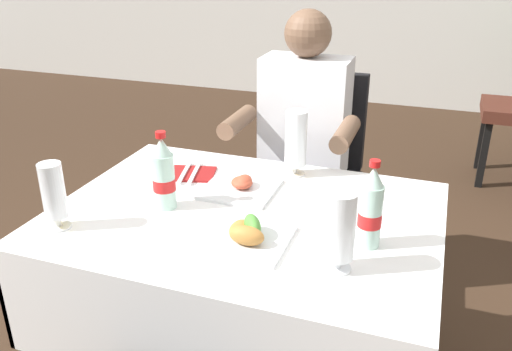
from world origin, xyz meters
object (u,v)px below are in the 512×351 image
(cola_bottle_secondary, at_px, (371,209))
(beer_glass_right, at_px, (54,196))
(chair_far_diner_seat, at_px, (309,171))
(cola_bottle_primary, at_px, (164,175))
(plate_near_camera, at_px, (247,235))
(beer_glass_middle, at_px, (340,229))
(main_dining_table, at_px, (245,261))
(seated_diner_far, at_px, (300,145))
(beer_glass_left, at_px, (296,143))
(plate_far_diner, at_px, (241,186))
(napkin_cutlery_set, at_px, (190,173))

(cola_bottle_secondary, bearing_deg, beer_glass_right, -166.79)
(chair_far_diner_seat, xyz_separation_m, cola_bottle_primary, (-0.24, -0.86, 0.30))
(plate_near_camera, height_order, cola_bottle_secondary, cola_bottle_secondary)
(beer_glass_middle, xyz_separation_m, cola_bottle_primary, (-0.57, 0.16, -0.01))
(plate_near_camera, xyz_separation_m, beer_glass_middle, (0.26, -0.05, 0.09))
(main_dining_table, distance_m, cola_bottle_secondary, 0.48)
(seated_diner_far, bearing_deg, beer_glass_middle, -69.48)
(seated_diner_far, distance_m, beer_glass_left, 0.42)
(plate_near_camera, bearing_deg, seated_diner_far, 95.55)
(cola_bottle_primary, bearing_deg, beer_glass_left, 50.65)
(beer_glass_middle, distance_m, cola_bottle_primary, 0.59)
(chair_far_diner_seat, distance_m, plate_near_camera, 1.00)
(chair_far_diner_seat, xyz_separation_m, plate_far_diner, (-0.07, -0.68, 0.21))
(seated_diner_far, relative_size, plate_far_diner, 5.45)
(main_dining_table, height_order, plate_near_camera, plate_near_camera)
(beer_glass_middle, bearing_deg, cola_bottle_secondary, 69.54)
(plate_far_diner, relative_size, cola_bottle_secondary, 0.94)
(beer_glass_middle, distance_m, cola_bottle_secondary, 0.15)
(plate_near_camera, relative_size, cola_bottle_primary, 0.92)
(chair_far_diner_seat, relative_size, beer_glass_left, 4.20)
(beer_glass_middle, height_order, cola_bottle_secondary, cola_bottle_secondary)
(chair_far_diner_seat, height_order, plate_far_diner, chair_far_diner_seat)
(plate_far_diner, height_order, cola_bottle_secondary, cola_bottle_secondary)
(plate_far_diner, relative_size, beer_glass_right, 1.17)
(seated_diner_far, height_order, beer_glass_left, seated_diner_far)
(beer_glass_right, distance_m, cola_bottle_secondary, 0.87)
(main_dining_table, relative_size, plate_far_diner, 4.99)
(plate_far_diner, xyz_separation_m, beer_glass_right, (-0.40, -0.41, 0.09))
(cola_bottle_secondary, bearing_deg, plate_far_diner, 154.99)
(plate_far_diner, relative_size, beer_glass_middle, 1.09)
(beer_glass_left, bearing_deg, seated_diner_far, 102.13)
(cola_bottle_primary, height_order, cola_bottle_secondary, cola_bottle_secondary)
(beer_glass_right, xyz_separation_m, cola_bottle_primary, (0.23, 0.22, 0.01))
(main_dining_table, height_order, napkin_cutlery_set, napkin_cutlery_set)
(plate_far_diner, distance_m, cola_bottle_primary, 0.27)
(cola_bottle_secondary, relative_size, napkin_cutlery_set, 1.26)
(beer_glass_right, bearing_deg, chair_far_diner_seat, 66.55)
(beer_glass_left, height_order, napkin_cutlery_set, beer_glass_left)
(seated_diner_far, height_order, cola_bottle_primary, seated_diner_far)
(plate_near_camera, relative_size, beer_glass_right, 1.14)
(seated_diner_far, xyz_separation_m, plate_far_diner, (-0.05, -0.57, 0.05))
(plate_far_diner, bearing_deg, chair_far_diner_seat, 84.39)
(cola_bottle_secondary, bearing_deg, plate_near_camera, -163.34)
(cola_bottle_secondary, bearing_deg, chair_far_diner_seat, 113.20)
(seated_diner_far, bearing_deg, plate_far_diner, -94.92)
(beer_glass_middle, bearing_deg, beer_glass_right, -175.91)
(beer_glass_left, distance_m, beer_glass_right, 0.80)
(chair_far_diner_seat, height_order, cola_bottle_secondary, cola_bottle_secondary)
(seated_diner_far, height_order, plate_near_camera, seated_diner_far)
(plate_far_diner, bearing_deg, plate_near_camera, -66.14)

